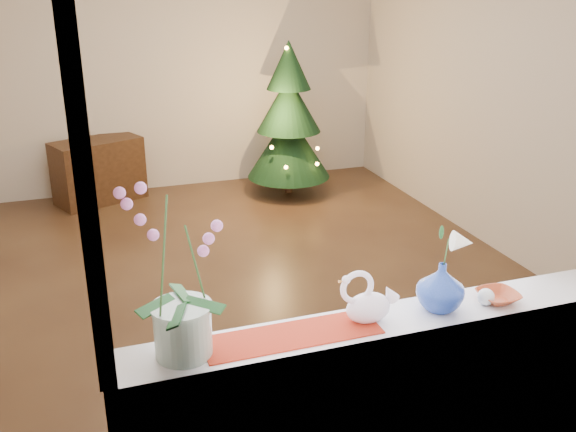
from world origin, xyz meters
name	(u,v)px	position (x,y,z in m)	size (l,w,h in m)	color
ground	(238,278)	(0.00, 0.00, 0.00)	(5.00, 5.00, 0.00)	#352015
wall_back	(175,63)	(0.00, 2.50, 1.35)	(4.50, 0.10, 2.70)	beige
wall_front	(403,233)	(0.00, -2.50, 1.35)	(4.50, 0.10, 2.70)	beige
wall_right	(501,89)	(2.25, 0.00, 1.35)	(0.10, 5.00, 2.70)	beige
window_apron	(385,430)	(0.00, -2.46, 0.44)	(2.20, 0.08, 0.88)	white
windowsill	(380,324)	(0.00, -2.37, 0.90)	(2.20, 0.26, 0.04)	white
window_frame	(405,138)	(0.00, -2.47, 1.70)	(2.22, 0.06, 1.60)	white
runner	(292,335)	(-0.38, -2.37, 0.92)	(0.70, 0.20, 0.01)	maroon
orchid_pot	(179,272)	(-0.80, -2.36, 1.26)	(0.23, 0.23, 0.67)	beige
swan	(369,297)	(-0.05, -2.36, 1.03)	(0.26, 0.12, 0.22)	white
blue_vase	(441,283)	(0.27, -2.37, 1.04)	(0.23, 0.23, 0.24)	navy
lily	(445,236)	(0.27, -2.37, 1.25)	(0.13, 0.08, 0.18)	white
paperweight	(486,297)	(0.48, -2.40, 0.96)	(0.07, 0.07, 0.07)	silver
amber_dish	(498,297)	(0.55, -2.39, 0.94)	(0.15, 0.15, 0.04)	#A03A1A
xmas_tree	(289,119)	(1.05, 1.86, 0.81)	(0.88, 0.88, 1.61)	#0F3318
side_table	(99,171)	(-0.89, 2.24, 0.33)	(0.87, 0.43, 0.65)	black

